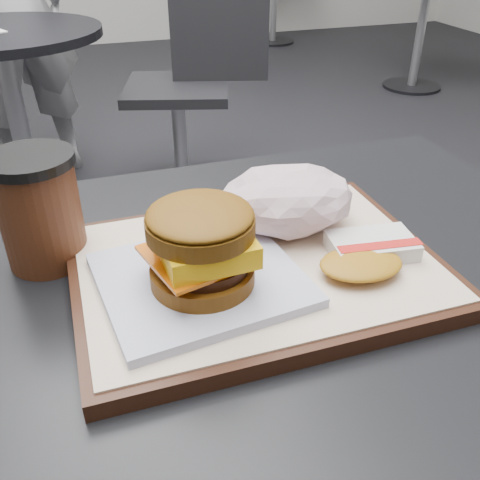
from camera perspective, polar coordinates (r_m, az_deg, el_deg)
name	(u,v)px	position (r m, az deg, el deg)	size (l,w,h in m)	color
customer_table	(260,393)	(0.70, 2.20, -15.97)	(0.80, 0.60, 0.77)	#A5A5AA
serving_tray	(256,268)	(0.57, 1.76, -3.05)	(0.38, 0.28, 0.02)	black
breakfast_sandwich	(201,254)	(0.50, -4.14, -1.52)	(0.21, 0.19, 0.09)	white
hash_brown	(367,254)	(0.57, 13.39, -1.41)	(0.12, 0.10, 0.02)	silver
crumpled_wrapper	(288,200)	(0.61, 5.18, 4.31)	(0.15, 0.12, 0.07)	silver
coffee_cup	(39,207)	(0.60, -20.66, 3.33)	(0.09, 0.09, 0.13)	#401D0F
neighbor_table	(10,87)	(2.17, -23.28, 14.73)	(0.70, 0.70, 0.75)	black
neighbor_chair	(192,75)	(2.32, -5.14, 17.10)	(0.65, 0.52, 0.88)	#ACABB1
patron	(4,1)	(2.61, -23.84, 22.31)	(0.56, 0.37, 1.54)	#BDBCC1
bg_table_near	(426,2)	(4.05, 19.18, 22.82)	(0.66, 0.66, 0.75)	black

